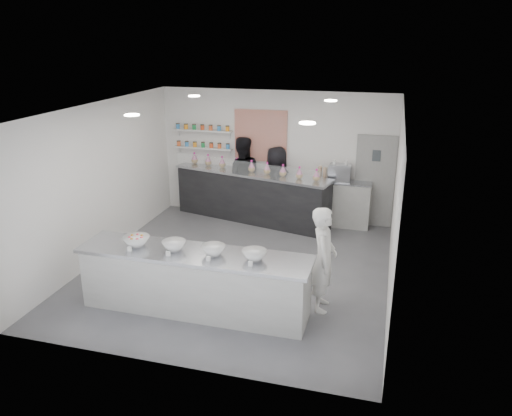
{
  "coord_description": "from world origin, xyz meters",
  "views": [
    {
      "loc": [
        2.59,
        -8.1,
        4.2
      ],
      "look_at": [
        0.25,
        0.4,
        1.1
      ],
      "focal_mm": 35.0,
      "sensor_mm": 36.0,
      "label": 1
    }
  ],
  "objects": [
    {
      "name": "downlight_1",
      "position": [
        1.4,
        -1.0,
        2.98
      ],
      "size": [
        0.24,
        0.24,
        0.02
      ],
      "primitive_type": "cylinder",
      "color": "white",
      "rests_on": "ceiling"
    },
    {
      "name": "ceiling",
      "position": [
        0.0,
        0.0,
        3.0
      ],
      "size": [
        6.0,
        6.0,
        0.0
      ],
      "primitive_type": "plane",
      "rotation": [
        3.14,
        0.0,
        0.0
      ],
      "color": "white",
      "rests_on": "floor"
    },
    {
      "name": "preserve_jars",
      "position": [
        -1.75,
        2.88,
        1.88
      ],
      "size": [
        1.45,
        0.1,
        0.56
      ],
      "primitive_type": null,
      "color": "orange",
      "rests_on": "jar_shelf_lower"
    },
    {
      "name": "jar_shelf_upper",
      "position": [
        -1.75,
        2.9,
        2.02
      ],
      "size": [
        1.45,
        0.22,
        0.04
      ],
      "primitive_type": "cube",
      "color": "silver",
      "rests_on": "back_wall"
    },
    {
      "name": "staff_left",
      "position": [
        -0.77,
        2.83,
        0.97
      ],
      "size": [
        1.11,
        0.97,
        1.93
      ],
      "primitive_type": "imported",
      "rotation": [
        0.0,
        0.0,
        3.43
      ],
      "color": "black",
      "rests_on": "floor"
    },
    {
      "name": "sneeze_guard",
      "position": [
        -0.53,
        2.26,
        1.34
      ],
      "size": [
        3.65,
        0.89,
        0.32
      ],
      "primitive_type": "cube",
      "rotation": [
        0.0,
        0.0,
        -0.24
      ],
      "color": "white",
      "rests_on": "back_bar"
    },
    {
      "name": "espresso_machine",
      "position": [
        1.54,
        2.78,
        1.24
      ],
      "size": [
        0.49,
        0.34,
        0.37
      ],
      "primitive_type": "cube",
      "color": "#93969E",
      "rests_on": "espresso_ledge"
    },
    {
      "name": "prep_counter",
      "position": [
        -0.2,
        -1.59,
        0.5
      ],
      "size": [
        3.7,
        0.85,
        1.01
      ],
      "primitive_type": "cube",
      "rotation": [
        0.0,
        0.0,
        -0.0
      ],
      "color": "#A2A19D",
      "rests_on": "floor"
    },
    {
      "name": "label_cards",
      "position": [
        -0.2,
        -2.09,
        1.04
      ],
      "size": [
        2.01,
        0.04,
        0.07
      ],
      "primitive_type": null,
      "color": "white",
      "rests_on": "prep_counter"
    },
    {
      "name": "staff_right",
      "position": [
        0.07,
        2.83,
        0.88
      ],
      "size": [
        1.0,
        0.83,
        1.75
      ],
      "primitive_type": "imported",
      "rotation": [
        0.0,
        0.0,
        2.76
      ],
      "color": "black",
      "rests_on": "floor"
    },
    {
      "name": "woman_prep",
      "position": [
        1.72,
        -0.99,
        0.86
      ],
      "size": [
        0.46,
        0.66,
        1.71
      ],
      "primitive_type": "imported",
      "rotation": [
        0.0,
        0.0,
        1.66
      ],
      "color": "white",
      "rests_on": "floor"
    },
    {
      "name": "cup_stacks",
      "position": [
        1.15,
        2.78,
        1.21
      ],
      "size": [
        0.24,
        0.24,
        0.31
      ],
      "primitive_type": null,
      "color": "tan",
      "rests_on": "espresso_ledge"
    },
    {
      "name": "downlight_2",
      "position": [
        -1.4,
        1.6,
        2.98
      ],
      "size": [
        0.24,
        0.24,
        0.02
      ],
      "primitive_type": "cylinder",
      "color": "white",
      "rests_on": "ceiling"
    },
    {
      "name": "left_wall",
      "position": [
        -2.75,
        0.0,
        1.5
      ],
      "size": [
        0.0,
        6.0,
        6.0
      ],
      "primitive_type": "plane",
      "rotation": [
        1.57,
        0.0,
        1.57
      ],
      "color": "white",
      "rests_on": "floor"
    },
    {
      "name": "back_wall",
      "position": [
        0.0,
        3.0,
        1.5
      ],
      "size": [
        5.5,
        0.0,
        5.5
      ],
      "primitive_type": "plane",
      "rotation": [
        1.57,
        0.0,
        0.0
      ],
      "color": "white",
      "rests_on": "floor"
    },
    {
      "name": "prep_bowls",
      "position": [
        -0.2,
        -1.59,
        1.08
      ],
      "size": [
        2.33,
        0.48,
        0.15
      ],
      "primitive_type": null,
      "rotation": [
        0.0,
        0.0,
        -0.0
      ],
      "color": "white",
      "rests_on": "prep_counter"
    },
    {
      "name": "floor",
      "position": [
        0.0,
        0.0,
        0.0
      ],
      "size": [
        6.0,
        6.0,
        0.0
      ],
      "primitive_type": "plane",
      "color": "#515156",
      "rests_on": "ground"
    },
    {
      "name": "jar_shelf_lower",
      "position": [
        -1.75,
        2.9,
        1.6
      ],
      "size": [
        1.45,
        0.22,
        0.04
      ],
      "primitive_type": "cube",
      "color": "silver",
      "rests_on": "back_wall"
    },
    {
      "name": "downlight_3",
      "position": [
        1.4,
        1.6,
        2.98
      ],
      "size": [
        0.24,
        0.24,
        0.02
      ],
      "primitive_type": "cylinder",
      "color": "white",
      "rests_on": "ceiling"
    },
    {
      "name": "espresso_ledge",
      "position": [
        1.55,
        2.78,
        0.53
      ],
      "size": [
        1.42,
        0.45,
        1.05
      ],
      "primitive_type": "cube",
      "color": "#A2A19D",
      "rests_on": "floor"
    },
    {
      "name": "back_bar",
      "position": [
        -0.46,
        2.58,
        0.59
      ],
      "size": [
        3.86,
        1.57,
        1.18
      ],
      "primitive_type": "cube",
      "rotation": [
        0.0,
        0.0,
        -0.24
      ],
      "color": "black",
      "rests_on": "floor"
    },
    {
      "name": "right_wall",
      "position": [
        2.75,
        0.0,
        1.5
      ],
      "size": [
        0.0,
        6.0,
        6.0
      ],
      "primitive_type": "plane",
      "rotation": [
        1.57,
        0.0,
        -1.57
      ],
      "color": "white",
      "rests_on": "floor"
    },
    {
      "name": "downlight_0",
      "position": [
        -1.4,
        -1.0,
        2.98
      ],
      "size": [
        0.24,
        0.24,
        0.02
      ],
      "primitive_type": "cylinder",
      "color": "white",
      "rests_on": "ceiling"
    },
    {
      "name": "cookie_bags",
      "position": [
        -0.46,
        2.58,
        1.32
      ],
      "size": [
        3.3,
        0.94,
        0.28
      ],
      "primitive_type": null,
      "rotation": [
        0.0,
        0.0,
        -0.24
      ],
      "color": "#D368A5",
      "rests_on": "back_bar"
    },
    {
      "name": "back_door",
      "position": [
        2.3,
        2.97,
        1.05
      ],
      "size": [
        0.88,
        0.04,
        2.1
      ],
      "primitive_type": "cube",
      "color": "gray",
      "rests_on": "floor"
    },
    {
      "name": "pattern_panel",
      "position": [
        -0.35,
        2.98,
        1.95
      ],
      "size": [
        1.25,
        0.03,
        1.2
      ],
      "primitive_type": "cube",
      "color": "#A41B01",
      "rests_on": "back_wall"
    }
  ]
}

